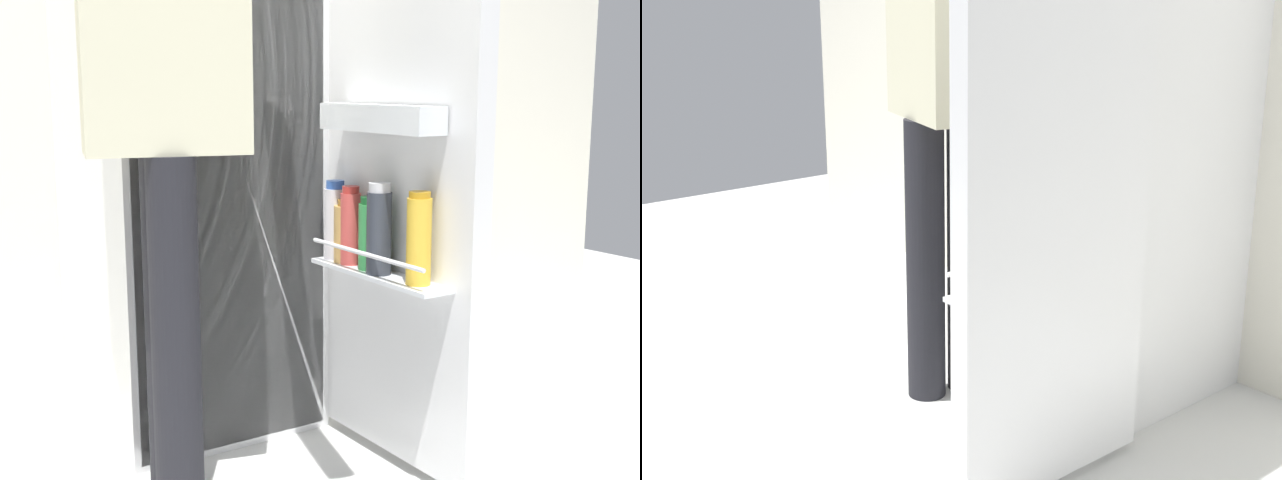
{
  "view_description": "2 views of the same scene",
  "coord_description": "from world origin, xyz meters",
  "views": [
    {
      "loc": [
        -1.06,
        -1.82,
        1.05
      ],
      "look_at": [
        0.05,
        -0.11,
        0.67
      ],
      "focal_mm": 47.62,
      "sensor_mm": 36.0,
      "label": 1
    },
    {
      "loc": [
        1.76,
        -1.54,
        1.29
      ],
      "look_at": [
        0.0,
        -0.07,
        0.6
      ],
      "focal_mm": 49.61,
      "sensor_mm": 36.0,
      "label": 2
    }
  ],
  "objects": [
    {
      "name": "refrigerator",
      "position": [
        0.03,
        0.49,
        0.9
      ],
      "size": [
        0.69,
        1.22,
        1.81
      ],
      "color": "white",
      "rests_on": "ground_plane"
    },
    {
      "name": "ground_plane",
      "position": [
        0.0,
        0.0,
        0.0
      ],
      "size": [
        6.5,
        6.5,
        0.0
      ],
      "primitive_type": "plane",
      "color": "silver"
    },
    {
      "name": "person",
      "position": [
        -0.25,
        0.09,
        1.06
      ],
      "size": [
        0.56,
        0.78,
        1.77
      ],
      "color": "black",
      "rests_on": "ground_plane"
    }
  ]
}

